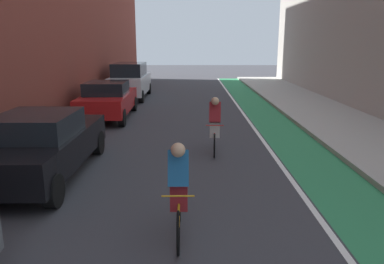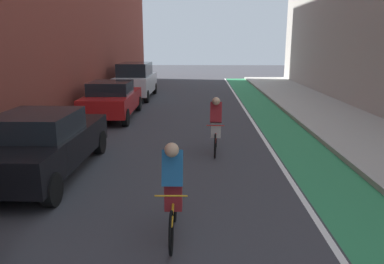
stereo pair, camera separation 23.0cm
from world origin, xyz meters
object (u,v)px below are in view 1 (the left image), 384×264
Objects in this scene: parked_sedan_black at (41,144)px; parked_suv_white at (130,80)px; cyclist_mid at (178,186)px; cyclist_trailing at (214,124)px; parked_sedan_red at (107,100)px.

parked_sedan_black is 1.00× the size of parked_suv_white.
parked_sedan_black is at bearing 140.01° from cyclist_mid.
parked_sedan_black is 4.56m from cyclist_trailing.
cyclist_mid is (3.24, -2.72, 0.06)m from parked_sedan_black.
cyclist_mid is 1.00× the size of cyclist_trailing.
parked_sedan_black is at bearing -154.11° from cyclist_trailing.
cyclist_mid reaches higher than parked_sedan_red.
parked_suv_white is at bearing 90.00° from parked_sedan_black.
cyclist_trailing is at bearing -50.02° from parked_sedan_red.
parked_suv_white is 15.63m from cyclist_mid.
parked_sedan_red is 2.56× the size of cyclist_trailing.
cyclist_trailing is (4.10, -4.89, 0.02)m from parked_sedan_red.
cyclist_trailing is at bearing 79.72° from cyclist_mid.
parked_sedan_red is 10.13m from cyclist_mid.
parked_sedan_red is at bearing -89.99° from parked_suv_white.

